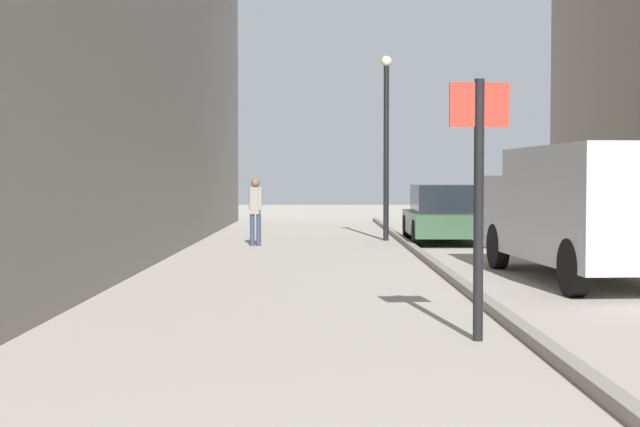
# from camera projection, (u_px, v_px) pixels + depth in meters

# --- Properties ---
(ground_plane) EXTENTS (80.00, 80.00, 0.00)m
(ground_plane) POSITION_uv_depth(u_px,v_px,m) (356.00, 281.00, 14.25)
(ground_plane) COLOR #A8A093
(kerb_strip) EXTENTS (0.16, 40.00, 0.12)m
(kerb_strip) POSITION_uv_depth(u_px,v_px,m) (456.00, 277.00, 14.24)
(kerb_strip) COLOR gray
(kerb_strip) RESTS_ON ground_plane
(pedestrian_main_foreground) EXTENTS (0.32, 0.22, 1.61)m
(pedestrian_main_foreground) POSITION_uv_depth(u_px,v_px,m) (259.00, 207.00, 21.52)
(pedestrian_main_foreground) COLOR #2D3851
(pedestrian_main_foreground) RESTS_ON ground_plane
(delivery_van) EXTENTS (2.43, 5.62, 2.10)m
(delivery_van) POSITION_uv_depth(u_px,v_px,m) (593.00, 208.00, 14.22)
(delivery_van) COLOR #B7B7BC
(delivery_van) RESTS_ON ground_plane
(parked_car) EXTENTS (1.90, 4.23, 1.45)m
(parked_car) POSITION_uv_depth(u_px,v_px,m) (448.00, 214.00, 22.66)
(parked_car) COLOR #335138
(parked_car) RESTS_ON ground_plane
(street_sign_post) EXTENTS (0.60, 0.10, 2.60)m
(street_sign_post) POSITION_uv_depth(u_px,v_px,m) (483.00, 186.00, 8.94)
(street_sign_post) COLOR black
(street_sign_post) RESTS_ON ground_plane
(lamp_post) EXTENTS (0.28, 0.28, 4.76)m
(lamp_post) POSITION_uv_depth(u_px,v_px,m) (390.00, 135.00, 23.28)
(lamp_post) COLOR black
(lamp_post) RESTS_ON ground_plane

